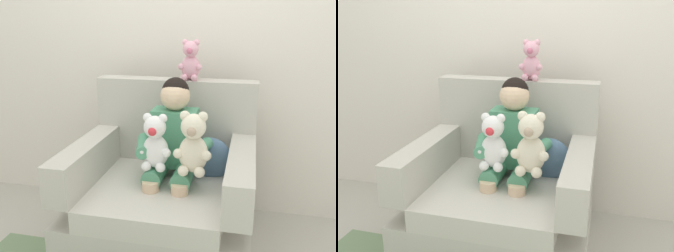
% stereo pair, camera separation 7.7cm
% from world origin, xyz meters
% --- Properties ---
extents(ground_plane, '(8.00, 8.00, 0.00)m').
position_xyz_m(ground_plane, '(0.00, 0.00, 0.00)').
color(ground_plane, '#ADA89E').
extents(back_wall, '(6.00, 0.10, 2.60)m').
position_xyz_m(back_wall, '(0.00, 0.67, 1.30)').
color(back_wall, silver).
rests_on(back_wall, ground).
extents(armchair, '(1.01, 0.88, 0.98)m').
position_xyz_m(armchair, '(0.00, 0.04, 0.32)').
color(armchair, '#BCB7AD').
rests_on(armchair, ground).
extents(seated_child, '(0.45, 0.39, 0.82)m').
position_xyz_m(seated_child, '(0.04, 0.07, 0.66)').
color(seated_child, '#4C9370').
rests_on(seated_child, armchair).
extents(plush_white, '(0.18, 0.15, 0.31)m').
position_xyz_m(plush_white, '(-0.03, -0.06, 0.70)').
color(plush_white, white).
rests_on(plush_white, armchair).
extents(plush_cream, '(0.20, 0.16, 0.34)m').
position_xyz_m(plush_cream, '(0.18, -0.08, 0.72)').
color(plush_cream, silver).
rests_on(plush_cream, armchair).
extents(plush_pink_on_backrest, '(0.15, 0.12, 0.25)m').
position_xyz_m(plush_pink_on_backrest, '(0.09, 0.37, 1.10)').
color(plush_pink_on_backrest, '#EAA8BC').
rests_on(plush_pink_on_backrest, armchair).
extents(throw_pillow, '(0.26, 0.12, 0.26)m').
position_xyz_m(throw_pillow, '(0.25, 0.16, 0.55)').
color(throw_pillow, slate).
rests_on(throw_pillow, armchair).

